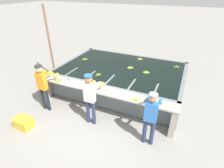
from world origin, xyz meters
The scene contains 18 objects.
ground_plane centered at (0.00, 0.00, 0.00)m, with size 80.00×80.00×0.00m, color gray.
wash_tank centered at (0.00, 2.08, 0.46)m, with size 4.84×3.29×0.94m.
work_ledge centered at (0.00, 0.23, 0.67)m, with size 4.84×0.45×0.94m.
worker_0 centered at (-1.82, -0.31, 1.01)m, with size 0.42×0.72×1.66m.
worker_1 centered at (-0.05, -0.29, 1.02)m, with size 0.41×0.72×1.67m.
worker_2 centered at (1.76, -0.37, 0.96)m, with size 0.43×0.72×1.59m.
banana_bunch_floating_0 centered at (1.02, 2.02, 0.95)m, with size 0.28×0.28×0.08m.
banana_bunch_floating_1 centered at (2.00, 3.02, 0.95)m, with size 0.28×0.27×0.08m.
banana_bunch_floating_2 centered at (0.33, 2.18, 0.95)m, with size 0.28×0.28×0.08m.
banana_bunch_floating_3 centered at (-1.81, 2.23, 0.95)m, with size 0.28×0.27×0.08m.
banana_bunch_floating_4 centered at (0.42, 3.25, 0.95)m, with size 0.28×0.27×0.08m.
banana_bunch_floating_5 centered at (-0.53, 1.09, 0.95)m, with size 0.27×0.27×0.08m.
banana_bunch_ledge_0 centered at (1.20, 0.13, 0.96)m, with size 0.28×0.28×0.08m.
banana_bunch_ledge_1 centered at (-1.58, 0.14, 0.96)m, with size 0.28×0.28×0.08m.
knife_0 centered at (-1.26, 0.30, 0.95)m, with size 0.30×0.23×0.02m.
knife_1 centered at (1.57, 0.13, 0.95)m, with size 0.35×0.04×0.02m.
crate centered at (-1.82, -1.35, 0.16)m, with size 0.55×0.39×0.32m.
support_post_left centered at (-3.19, 1.71, 1.60)m, with size 0.09×0.09×3.20m.
Camera 1 is at (2.29, -3.93, 3.78)m, focal length 28.00 mm.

